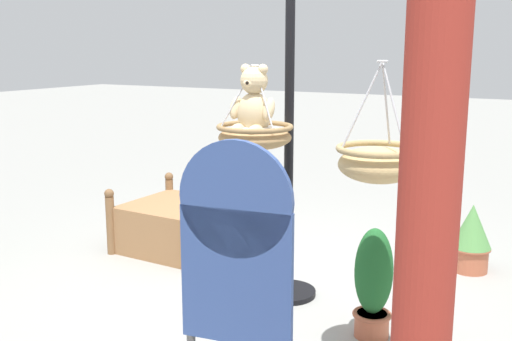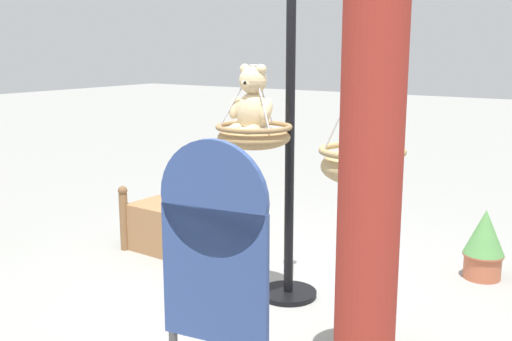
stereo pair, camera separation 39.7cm
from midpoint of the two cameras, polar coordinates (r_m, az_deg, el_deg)
ground_plane at (r=4.81m, az=2.53°, el=-11.66°), size 40.00×40.00×0.00m
display_pole_central at (r=4.57m, az=5.62°, el=-2.75°), size 0.44×0.44×2.47m
hanging_basket_with_teddy at (r=4.33m, az=2.43°, el=3.33°), size 0.55×0.55×0.60m
teddy_bear at (r=4.29m, az=2.28°, el=6.14°), size 0.34×0.32×0.50m
hanging_basket_left_high at (r=3.37m, az=13.23°, el=0.59°), size 0.47×0.47×0.67m
greenhouse_pillar_left at (r=2.11m, az=16.02°, el=-0.35°), size 0.41×0.41×3.05m
wooden_planter_box at (r=5.85m, az=-4.35°, el=-4.86°), size 0.99×0.99×0.62m
potted_plant_tall_leafy at (r=5.45m, az=22.58°, el=-6.39°), size 0.33×0.33×0.59m
potted_plant_bushy_green at (r=4.08m, az=13.08°, el=-10.69°), size 0.26×0.26×0.75m
display_sign_board at (r=3.26m, az=-0.47°, el=-7.19°), size 0.63×0.13×1.43m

